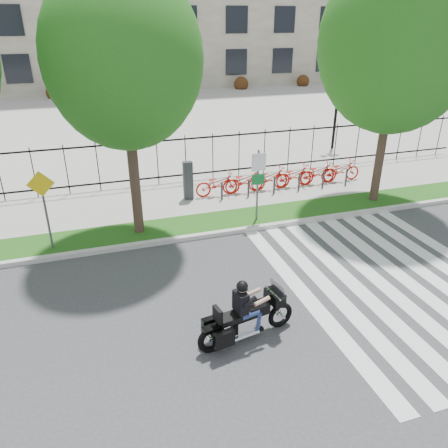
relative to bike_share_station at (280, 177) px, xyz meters
name	(u,v)px	position (x,y,z in m)	size (l,w,h in m)	color
ground	(226,314)	(-4.69, -7.20, -0.63)	(120.00, 120.00, 0.00)	#39393C
curb	(187,238)	(-4.69, -3.10, -0.56)	(60.00, 0.20, 0.15)	beige
grass_verge	(181,227)	(-4.69, -2.25, -0.56)	(60.00, 1.50, 0.15)	#215916
sidewalk	(167,201)	(-4.69, 0.25, -0.56)	(60.00, 3.50, 0.15)	#A6A29B
plaza	(121,114)	(-4.69, 17.80, -0.58)	(80.00, 34.00, 0.10)	#A6A29B
crosswalk_stripes	(392,280)	(0.14, -7.20, -0.63)	(5.70, 8.00, 0.01)	silver
iron_fence	(157,161)	(-4.69, 2.00, 0.52)	(30.00, 0.06, 2.00)	black
lamp_post_right	(338,89)	(5.31, 4.80, 2.57)	(1.06, 0.70, 4.25)	black
street_tree_1	(123,59)	(-6.11, -2.25, 4.90)	(4.50, 4.50, 7.98)	#38271E
street_tree_2	(398,42)	(2.97, -2.25, 5.18)	(5.31, 5.31, 8.72)	#38271E
bike_share_station	(280,177)	(0.00, 0.00, 0.00)	(7.79, 0.86, 1.50)	#2D2D33
sign_pole_regulatory	(258,177)	(-2.07, -2.62, 1.11)	(0.50, 0.09, 2.50)	#59595B
sign_pole_warning	(44,200)	(-8.82, -2.62, 1.11)	(0.78, 0.09, 2.49)	#59595B
motorcycle_rider	(247,316)	(-4.54, -8.20, -0.01)	(2.43, 0.93, 1.89)	black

